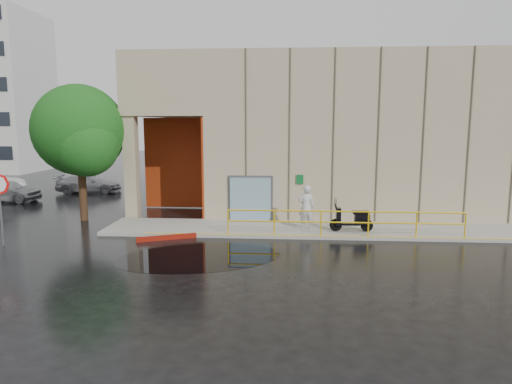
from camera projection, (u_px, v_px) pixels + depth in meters
ground at (231, 260)px, 15.71m from camera, size 120.00×120.00×0.00m
sidewalk at (335, 230)px, 19.87m from camera, size 20.00×3.00×0.15m
building at (344, 131)px, 25.56m from camera, size 20.00×10.17×8.00m
guardrail at (345, 223)px, 18.43m from camera, size 9.56×0.06×1.03m
person at (306, 207)px, 19.62m from camera, size 0.70×0.47×1.90m
scooter at (352, 213)px, 19.15m from camera, size 1.82×0.60×1.40m
red_curb at (167, 237)px, 18.46m from camera, size 2.28×1.09×0.18m
puddle at (199, 257)px, 16.10m from camera, size 6.65×5.16×0.01m
car_a at (7, 191)px, 27.22m from camera, size 3.99×1.77×1.33m
car_c at (89, 184)px, 30.75m from camera, size 4.41×2.18×1.23m
tree_near at (81, 134)px, 21.36m from camera, size 4.28×4.28×6.49m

